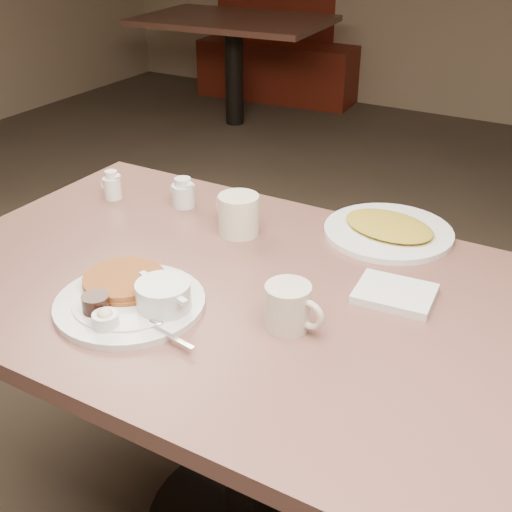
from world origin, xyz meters
The scene contains 9 objects.
diner_table centered at (0.00, 0.00, 0.58)m, with size 1.50×0.90×0.75m.
main_plate centered at (-0.17, -0.18, 0.77)m, with size 0.40×0.39×0.07m.
coffee_mug_near centered at (0.13, -0.08, 0.80)m, with size 0.13×0.10×0.09m.
napkin centered at (0.28, 0.12, 0.76)m, with size 0.17×0.14×0.02m.
coffee_mug_far centered at (-0.16, 0.21, 0.80)m, with size 0.15×0.13×0.10m.
creamer_left centered at (-0.57, 0.22, 0.79)m, with size 0.07×0.06×0.08m.
creamer_right centered at (-0.38, 0.28, 0.79)m, with size 0.09×0.07×0.08m.
hash_plate centered at (0.16, 0.39, 0.76)m, with size 0.38×0.38×0.04m.
booth_back_left centered at (-1.98, 3.79, 0.41)m, with size 1.40×1.61×1.12m.
Camera 1 is at (0.61, -1.03, 1.49)m, focal length 46.08 mm.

